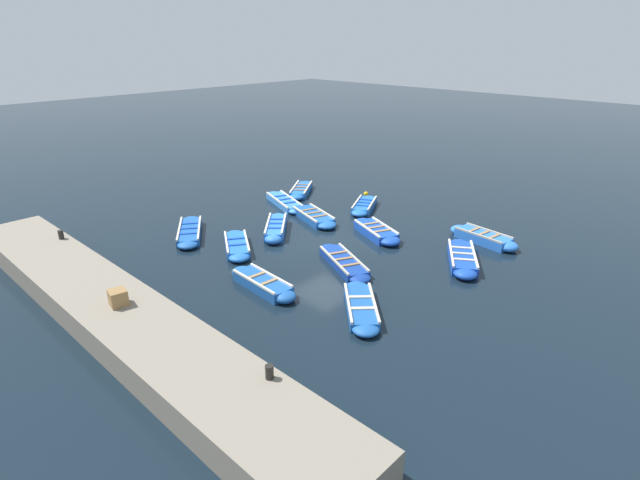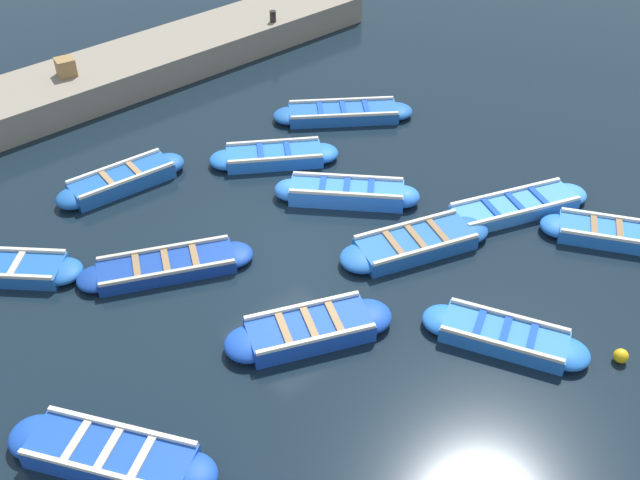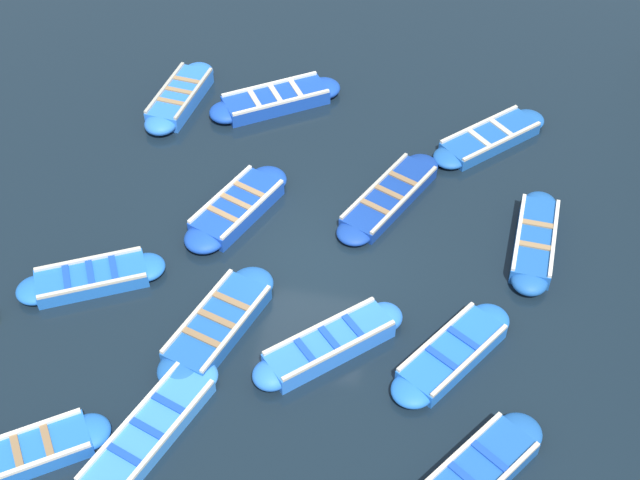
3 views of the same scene
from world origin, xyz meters
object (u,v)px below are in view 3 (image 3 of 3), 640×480
Objects in this scene: boat_inner_gap at (329,345)px; boat_end_of_row at (452,354)px; boat_mid_row at (490,138)px; boat_bow_out at (148,434)px; boat_alongside at (535,241)px; boat_broadside at (180,97)px; boat_stern_in at (218,325)px; boat_near_quay at (19,457)px; boat_far_corner at (276,100)px; boat_centre at (92,278)px; boat_outer_right at (237,208)px; boat_outer_left at (389,198)px.

boat_end_of_row is at bearing -173.46° from boat_inner_gap.
boat_inner_gap is at bearing 69.15° from boat_mid_row.
boat_bow_out is 1.29× the size of boat_inner_gap.
boat_end_of_row is (1.52, 3.44, -0.02)m from boat_alongside.
boat_mid_row is at bearing 179.24° from boat_broadside.
boat_bow_out is 6.00m from boat_end_of_row.
boat_near_quay is at bearing 53.28° from boat_stern_in.
boat_broadside is (5.34, -7.30, -0.00)m from boat_inner_gap.
boat_bow_out is 3.87m from boat_inner_gap.
boat_far_corner is at bearing -30.36° from boat_alongside.
boat_mid_row is 0.92× the size of boat_alongside.
boat_broadside is (0.05, -6.47, 0.04)m from boat_centre.
boat_near_quay is 4.32m from boat_centre.
boat_stern_in is 4.71m from boat_end_of_row.
boat_stern_in is (-2.67, -3.58, 0.01)m from boat_near_quay.
boat_end_of_row is at bearing 87.19° from boat_mid_row.
boat_far_corner reaches higher than boat_stern_in.
boat_mid_row is 0.84× the size of boat_stern_in.
boat_far_corner is at bearing -54.65° from boat_end_of_row.
boat_broadside is 0.97× the size of boat_outer_right.
boat_mid_row is at bearing -125.89° from boat_near_quay.
boat_outer_left is 1.09× the size of boat_outer_right.
boat_alongside is 7.85m from boat_far_corner.
boat_near_quay is (8.90, 7.20, -0.03)m from boat_alongside.
boat_end_of_row reaches higher than boat_centre.
boat_near_quay is 8.28m from boat_end_of_row.
boat_stern_in is 1.07× the size of boat_outer_right.
boat_inner_gap is at bearing 6.54° from boat_end_of_row.
boat_stern_in is 3.06m from boat_centre.
boat_outer_right is (-2.18, -6.98, 0.03)m from boat_near_quay.
boat_mid_row is at bearing -146.29° from boat_outer_right.
boat_outer_right is at bearing -31.76° from boat_end_of_row.
boat_far_corner is 0.95× the size of boat_outer_left.
boat_stern_in is 7.81m from boat_broadside.
boat_stern_in is at bearing -101.82° from boat_bow_out.
boat_near_quay is at bearing 72.61° from boat_outer_right.
boat_alongside is 1.04× the size of boat_centre.
boat_near_quay is (7.72, 10.67, 0.01)m from boat_mid_row.
boat_centre is (7.69, -0.55, -0.00)m from boat_end_of_row.
boat_end_of_row is at bearing 113.18° from boat_outer_left.
boat_near_quay is at bearing 38.94° from boat_alongside.
boat_centre is at bearing 47.03° from boat_outer_right.
boat_bow_out is 1.17× the size of boat_broadside.
boat_inner_gap is (-5.29, 0.82, 0.04)m from boat_centre.
boat_stern_in is at bearing 2.13° from boat_end_of_row.
boat_broadside is at bearing -53.80° from boat_inner_gap.
boat_near_quay is 0.87× the size of boat_outer_left.
boat_inner_gap is 4.48m from boat_outer_right.
boat_bow_out is 1.21× the size of boat_end_of_row.
boat_broadside is 4.57m from boat_outer_right.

